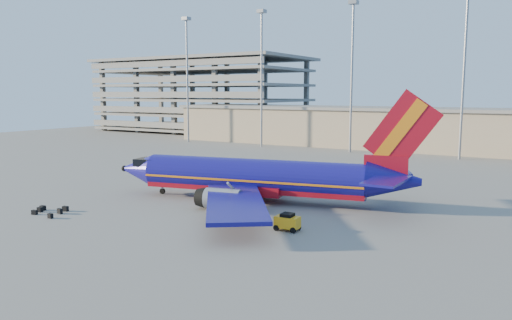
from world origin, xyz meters
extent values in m
plane|color=slate|center=(0.00, 0.00, 0.00)|extent=(220.00, 220.00, 0.00)
cube|color=gray|center=(10.00, 58.00, 4.00)|extent=(120.00, 15.00, 8.00)
cube|color=slate|center=(10.00, 58.00, 8.20)|extent=(122.00, 16.00, 0.60)
cube|color=slate|center=(-62.00, 74.00, 1.00)|extent=(60.00, 30.00, 0.70)
cube|color=slate|center=(-62.00, 74.00, 5.20)|extent=(60.00, 30.00, 0.70)
cube|color=slate|center=(-62.00, 74.00, 9.40)|extent=(60.00, 30.00, 0.70)
cube|color=slate|center=(-62.00, 74.00, 13.60)|extent=(60.00, 30.00, 0.70)
cube|color=slate|center=(-62.00, 74.00, 17.80)|extent=(60.00, 30.00, 0.70)
cube|color=slate|center=(-62.00, 74.00, 21.00)|extent=(62.00, 32.00, 0.80)
cube|color=slate|center=(-62.00, 87.00, 10.50)|extent=(1.20, 1.20, 21.00)
cylinder|color=gray|center=(-45.00, 46.00, 14.00)|extent=(0.44, 0.44, 28.00)
cube|color=gray|center=(-45.00, 46.00, 28.30)|extent=(1.60, 1.60, 0.70)
cylinder|color=gray|center=(-25.00, 46.00, 14.00)|extent=(0.44, 0.44, 28.00)
cube|color=gray|center=(-25.00, 46.00, 28.30)|extent=(1.60, 1.60, 0.70)
cylinder|color=gray|center=(-5.00, 46.00, 14.00)|extent=(0.44, 0.44, 28.00)
cube|color=gray|center=(-5.00, 46.00, 28.30)|extent=(1.60, 1.60, 0.70)
cylinder|color=gray|center=(15.00, 46.00, 14.00)|extent=(0.44, 0.44, 28.00)
cylinder|color=navy|center=(1.73, -1.17, 2.70)|extent=(24.23, 8.53, 3.70)
cube|color=#A00C1A|center=(1.73, -1.17, 1.75)|extent=(24.08, 7.85, 1.30)
cube|color=orange|center=(1.73, -1.17, 2.45)|extent=(24.23, 8.57, 0.22)
cone|color=navy|center=(-12.06, -4.06, 2.70)|extent=(4.86, 4.48, 3.70)
cube|color=black|center=(-10.79, -3.79, 3.65)|extent=(2.88, 3.03, 0.80)
cone|color=navy|center=(16.01, 1.82, 3.05)|extent=(5.84, 4.68, 3.70)
cube|color=#A00C1A|center=(15.22, 1.66, 4.40)|extent=(4.22, 1.40, 2.20)
cube|color=#A00C1A|center=(16.59, 1.94, 7.89)|extent=(7.24, 1.82, 7.97)
cube|color=orange|center=(16.40, 1.90, 7.89)|extent=(4.86, 1.41, 6.25)
cube|color=navy|center=(14.92, 5.06, 3.60)|extent=(5.32, 7.06, 0.22)
cube|color=navy|center=(16.31, -1.59, 3.60)|extent=(3.02, 6.40, 0.22)
cube|color=navy|center=(1.39, 7.74, 1.80)|extent=(8.15, 16.19, 0.35)
cube|color=navy|center=(5.00, -9.47, 1.80)|extent=(13.11, 15.48, 0.35)
cube|color=#A00C1A|center=(2.22, -1.07, 1.35)|extent=(6.67, 5.04, 1.00)
cylinder|color=gray|center=(-0.51, 3.67, 1.15)|extent=(3.95, 2.79, 2.10)
cylinder|color=gray|center=(1.62, -6.50, 1.15)|extent=(3.95, 2.79, 2.10)
cylinder|color=gray|center=(-9.03, -3.42, 0.55)|extent=(0.28, 0.28, 1.10)
cylinder|color=black|center=(-9.03, -3.42, 0.32)|extent=(0.68, 0.38, 0.64)
cylinder|color=black|center=(2.66, 1.68, 0.42)|extent=(0.93, 0.71, 0.84)
cylinder|color=black|center=(3.73, -3.40, 0.42)|extent=(0.93, 0.71, 0.84)
cube|color=#EBA614|center=(10.34, -9.61, 0.73)|extent=(2.09, 1.26, 0.97)
cube|color=black|center=(10.34, -9.61, 1.31)|extent=(1.02, 1.11, 0.34)
cylinder|color=black|center=(9.54, -9.12, 0.25)|extent=(0.51, 0.20, 0.50)
cylinder|color=black|center=(9.60, -10.18, 0.25)|extent=(0.51, 0.20, 0.50)
cylinder|color=black|center=(11.09, -9.04, 0.25)|extent=(0.51, 0.20, 0.50)
cylinder|color=black|center=(11.14, -10.10, 0.25)|extent=(0.51, 0.20, 0.50)
cube|color=black|center=(-12.84, -17.17, 0.22)|extent=(0.61, 0.42, 0.44)
cube|color=black|center=(-13.31, -16.24, 0.24)|extent=(0.53, 0.45, 0.47)
cube|color=black|center=(-10.32, -17.30, 0.23)|extent=(0.50, 0.33, 0.45)
cube|color=black|center=(-13.71, -15.64, 0.23)|extent=(0.56, 0.40, 0.46)
cube|color=black|center=(-11.06, -15.70, 0.25)|extent=(0.65, 0.37, 0.50)
cube|color=black|center=(-11.46, -14.75, 0.25)|extent=(0.62, 0.42, 0.50)
camera|label=1|loc=(29.22, -45.91, 11.51)|focal=35.00mm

